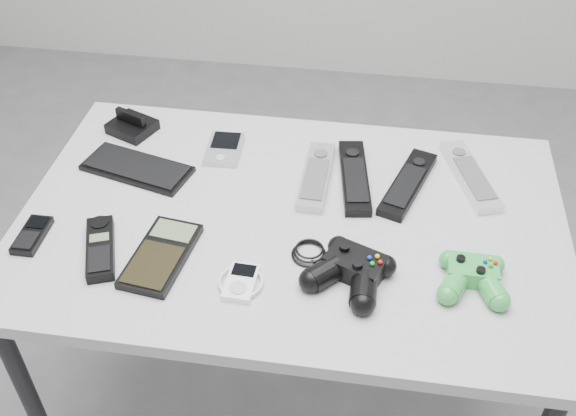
# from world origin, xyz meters

# --- Properties ---
(floor) EXTENTS (3.50, 3.50, 0.00)m
(floor) POSITION_xyz_m (0.00, 0.00, 0.00)
(floor) COLOR slate
(floor) RESTS_ON ground
(desk) EXTENTS (1.07, 0.69, 0.72)m
(desk) POSITION_xyz_m (-0.01, -0.08, 0.65)
(desk) COLOR #ADAEB0
(desk) RESTS_ON floor
(pda_keyboard) EXTENTS (0.25, 0.15, 0.01)m
(pda_keyboard) POSITION_xyz_m (-0.36, 0.01, 0.72)
(pda_keyboard) COLOR black
(pda_keyboard) RESTS_ON desk
(dock_bracket) EXTENTS (0.12, 0.11, 0.05)m
(dock_bracket) POSITION_xyz_m (-0.41, 0.15, 0.74)
(dock_bracket) COLOR black
(dock_bracket) RESTS_ON desk
(pda) EXTENTS (0.08, 0.12, 0.02)m
(pda) POSITION_xyz_m (-0.19, 0.11, 0.73)
(pda) COLOR #AFAEB5
(pda) RESTS_ON desk
(remote_silver_a) EXTENTS (0.06, 0.22, 0.02)m
(remote_silver_a) POSITION_xyz_m (0.02, 0.04, 0.73)
(remote_silver_a) COLOR #AFAEB5
(remote_silver_a) RESTS_ON desk
(remote_black_a) EXTENTS (0.09, 0.24, 0.02)m
(remote_black_a) POSITION_xyz_m (0.10, 0.05, 0.73)
(remote_black_a) COLOR black
(remote_black_a) RESTS_ON desk
(remote_black_b) EXTENTS (0.12, 0.23, 0.02)m
(remote_black_b) POSITION_xyz_m (0.21, 0.04, 0.73)
(remote_black_b) COLOR black
(remote_black_b) RESTS_ON desk
(remote_silver_b) EXTENTS (0.12, 0.23, 0.02)m
(remote_silver_b) POSITION_xyz_m (0.34, 0.09, 0.73)
(remote_silver_b) COLOR silver
(remote_silver_b) RESTS_ON desk
(mobile_phone) EXTENTS (0.05, 0.10, 0.02)m
(mobile_phone) POSITION_xyz_m (-0.49, -0.22, 0.72)
(mobile_phone) COLOR black
(mobile_phone) RESTS_ON desk
(cordless_handset) EXTENTS (0.10, 0.16, 0.02)m
(cordless_handset) POSITION_xyz_m (-0.35, -0.23, 0.73)
(cordless_handset) COLOR black
(cordless_handset) RESTS_ON desk
(calculator) EXTENTS (0.12, 0.20, 0.02)m
(calculator) POSITION_xyz_m (-0.23, -0.23, 0.73)
(calculator) COLOR black
(calculator) RESTS_ON desk
(mp3_player) EXTENTS (0.08, 0.09, 0.02)m
(mp3_player) POSITION_xyz_m (-0.07, -0.27, 0.72)
(mp3_player) COLOR white
(mp3_player) RESTS_ON desk
(controller_black) EXTENTS (0.29, 0.23, 0.05)m
(controller_black) POSITION_xyz_m (0.12, -0.23, 0.74)
(controller_black) COLOR black
(controller_black) RESTS_ON desk
(controller_green) EXTENTS (0.13, 0.13, 0.04)m
(controller_green) POSITION_xyz_m (0.33, -0.21, 0.74)
(controller_green) COLOR #268B2F
(controller_green) RESTS_ON desk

